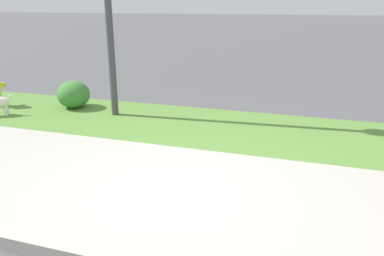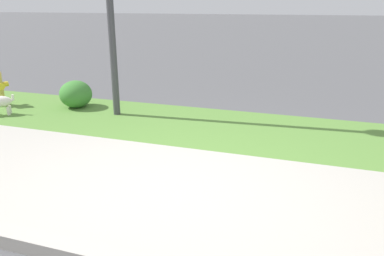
% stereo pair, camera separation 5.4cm
% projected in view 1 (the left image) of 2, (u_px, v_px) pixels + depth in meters
% --- Properties ---
extents(ground_plane, '(120.00, 120.00, 0.00)m').
position_uv_depth(ground_plane, '(175.00, 191.00, 3.66)').
color(ground_plane, '#515154').
extents(sidewalk_pavement, '(18.00, 2.20, 0.01)m').
position_uv_depth(sidewalk_pavement, '(175.00, 191.00, 3.66)').
color(sidewalk_pavement, '#ADA89E').
rests_on(sidewalk_pavement, ground).
extents(grass_verge, '(18.00, 1.91, 0.01)m').
position_uv_depth(grass_verge, '(223.00, 128.00, 5.52)').
color(grass_verge, '#568438').
rests_on(grass_verge, ground).
extents(shrub_bush_mid_verge, '(0.56, 0.56, 0.48)m').
position_uv_depth(shrub_bush_mid_verge, '(74.00, 94.00, 6.52)').
color(shrub_bush_mid_verge, '#3D7F33').
rests_on(shrub_bush_mid_verge, ground).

